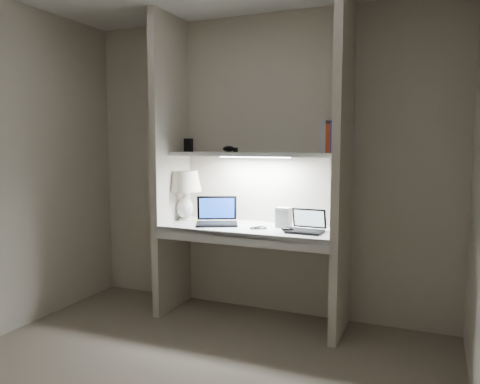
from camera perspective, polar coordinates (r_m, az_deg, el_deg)
The scene contains 17 objects.
back_wall at distance 3.97m, azimuth 2.72°, elevation 3.25°, with size 3.20×0.01×2.50m, color beige.
alcove_panel_left at distance 4.04m, azimuth -8.43°, elevation 3.24°, with size 0.06×0.55×2.50m, color beige.
alcove_panel_right at distance 3.52m, azimuth 12.42°, elevation 2.75°, with size 0.06×0.55×2.50m, color beige.
desk at distance 3.78m, azimuth 1.25°, elevation -4.54°, with size 1.40×0.55×0.04m, color white.
desk_apron at distance 3.55m, azimuth -0.30°, elevation -5.73°, with size 1.46×0.03×0.10m, color silver.
shelf at distance 3.80m, azimuth 1.79°, elevation 4.63°, with size 1.40×0.36×0.03m, color silver.
strip_light at distance 3.80m, azimuth 1.79°, elevation 4.30°, with size 0.60×0.04×0.01m, color white.
table_lamp at distance 4.07m, azimuth -6.78°, elevation 0.63°, with size 0.29×0.29×0.43m.
laptop_main at distance 3.89m, azimuth -2.83°, elevation -3.16°, with size 0.43×0.40×0.23m.
laptop_netbook at distance 3.59m, azimuth 8.11°, elevation -4.19°, with size 0.27×0.24×0.17m.
speaker at distance 3.74m, azimuth 5.34°, elevation -3.10°, with size 0.11×0.08×0.16m, color silver.
mouse at distance 3.57m, azimuth 5.82°, elevation -4.55°, with size 0.11×0.07×0.04m, color black.
cable_coil at distance 3.69m, azimuth 2.48°, elevation -4.38°, with size 0.11×0.11×0.01m, color black.
sticky_note at distance 4.07m, azimuth -5.56°, elevation -3.49°, with size 0.06×0.06×0.00m, color yellow.
book_row at distance 3.70m, azimuth 11.71°, elevation 6.53°, with size 0.24×0.17×0.25m.
shelf_box at distance 4.09m, azimuth -6.30°, elevation 5.71°, with size 0.07×0.05×0.11m, color black.
shelf_gadget at distance 3.90m, azimuth -1.39°, elevation 5.28°, with size 0.12×0.08×0.05m, color black.
Camera 1 is at (1.36, -2.23, 1.45)m, focal length 35.00 mm.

